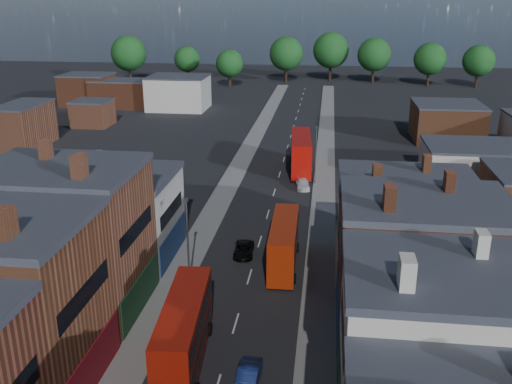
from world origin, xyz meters
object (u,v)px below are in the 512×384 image
(bus_1, at_px, (284,243))
(car_3, at_px, (303,184))
(car_1, at_px, (248,377))
(bus_0, at_px, (184,331))
(car_2, at_px, (244,250))
(bus_2, at_px, (301,152))

(bus_1, relative_size, car_3, 2.54)
(bus_1, relative_size, car_1, 2.61)
(bus_0, distance_m, car_3, 40.30)
(car_2, bearing_deg, bus_0, -98.35)
(bus_1, xyz_separation_m, car_3, (0.68, 23.61, -1.83))
(car_1, height_order, car_3, car_1)
(bus_0, relative_size, car_1, 2.83)
(car_3, bearing_deg, bus_1, -98.24)
(bus_1, xyz_separation_m, car_1, (-0.93, -18.02, -1.77))
(bus_1, bearing_deg, bus_2, 89.05)
(bus_1, xyz_separation_m, bus_2, (-0.04, 31.52, 0.44))
(car_3, bearing_deg, car_2, -109.22)
(bus_2, xyz_separation_m, car_3, (0.72, -7.90, -2.28))
(bus_0, relative_size, car_2, 2.74)
(car_1, xyz_separation_m, car_2, (-3.23, 20.04, -0.08))
(bus_0, xyz_separation_m, bus_2, (5.63, 47.65, 0.27))
(bus_0, height_order, bus_2, bus_2)
(bus_1, height_order, car_2, bus_1)
(bus_0, xyz_separation_m, car_1, (4.74, -1.89, -1.94))
(bus_0, distance_m, bus_2, 47.98)
(bus_2, distance_m, car_2, 29.87)
(bus_0, xyz_separation_m, bus_1, (5.67, 16.13, -0.17))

